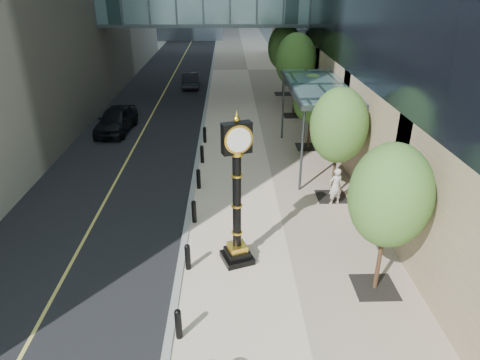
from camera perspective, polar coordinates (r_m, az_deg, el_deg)
The scene contains 11 objects.
road at distance 49.46m, azimuth -8.55°, elevation 14.24°, with size 8.00×180.00×0.02m, color black.
sidewalk at distance 49.16m, azimuth 1.04°, elevation 14.46°, with size 8.00×180.00×0.06m, color beige.
curb at distance 49.15m, azimuth -3.77°, elevation 14.42°, with size 0.25×180.00×0.07m, color gray.
skywalk at distance 36.29m, azimuth -4.79°, elevation 22.69°, with size 17.00×4.20×5.80m.
entrance_canopy at distance 23.29m, azimuth 10.29°, elevation 12.07°, with size 3.00×8.00×4.38m.
bollard_row at distance 19.44m, azimuth -5.81°, elevation -2.00°, with size 0.20×16.20×0.90m.
street_trees at distance 26.96m, azimuth 8.95°, elevation 12.99°, with size 2.89×28.67×5.93m.
street_clock at distance 14.65m, azimuth -0.42°, elevation -3.09°, with size 1.31×1.31×5.48m.
pedestrian at distance 19.62m, azimuth 12.62°, elevation -0.84°, with size 0.65×0.42×1.77m, color #B7B3A8.
car_near at distance 29.86m, azimuth -16.19°, elevation 7.75°, with size 1.95×4.86×1.65m, color black.
car_far at distance 41.39m, azimuth -6.52°, elevation 13.20°, with size 1.51×4.32×1.42m, color #222227.
Camera 1 is at (-1.21, -8.20, 9.45)m, focal length 32.00 mm.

